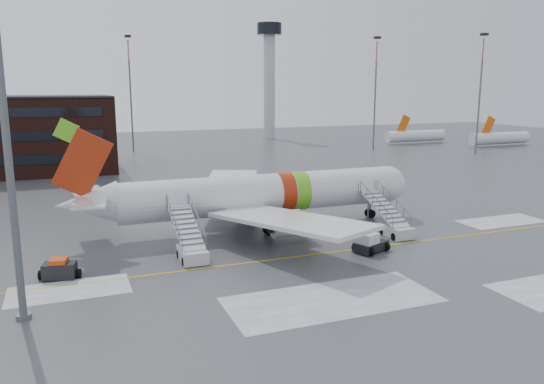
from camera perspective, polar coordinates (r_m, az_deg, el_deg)
name	(u,v)px	position (r m, az deg, el deg)	size (l,w,h in m)	color
ground	(340,247)	(46.54, 7.31, -5.94)	(260.00, 260.00, 0.00)	#494C4F
airliner	(255,195)	(51.25, -1.80, -0.31)	(35.03, 32.97, 11.18)	silver
airstair_fwd	(392,224)	(51.08, 12.76, -3.33)	(2.05, 7.70, 3.48)	#B4B7BB
airstair_aft	(190,245)	(43.60, -8.81, -5.70)	(2.05, 7.70, 3.48)	silver
pushback_tug	(370,243)	(45.52, 10.46, -5.44)	(3.35, 2.96, 1.70)	black
baggage_tractor	(60,270)	(41.72, -21.88, -7.79)	(3.04, 1.82, 1.52)	black
light_mast_near	(6,130)	(33.34, -26.74, 5.96)	(1.20, 1.20, 21.58)	#595B60
control_tower	(269,67)	(143.59, -0.29, 13.26)	(6.40, 6.40, 30.00)	#B2B5BA
light_mast_far_ne	(375,86)	(119.26, 11.07, 11.11)	(1.20, 1.20, 24.25)	#595B60
light_mast_far_n	(130,86)	(117.71, -15.01, 10.94)	(1.20, 1.20, 24.25)	#595B60
light_mast_far_e	(480,86)	(117.82, 21.51, 10.55)	(1.20, 1.20, 24.25)	#595B60
distant_aircraft	(442,145)	(133.58, 17.87, 4.82)	(35.00, 18.00, 8.00)	#D8590C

